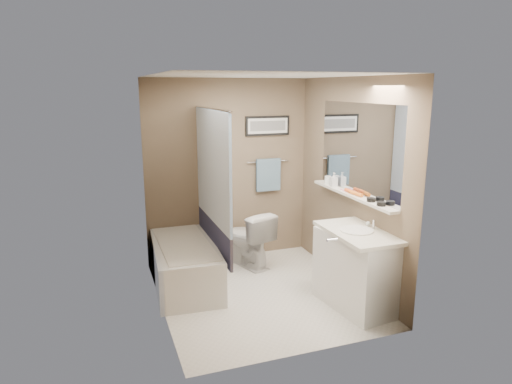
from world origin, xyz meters
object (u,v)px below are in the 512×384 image
object	(u,v)px
candle_bowl_near	(381,204)
soap_bottle	(334,180)
candle_bowl_far	(371,200)
glass_jar	(328,180)
hair_brush_back	(351,192)
bathtub	(185,264)
vanity	(356,271)
toilet	(248,238)
hair_brush_front	(356,193)

from	to	relation	value
candle_bowl_near	soap_bottle	bearing A→B (deg)	90.00
candle_bowl_far	glass_jar	xyz separation A→B (m)	(0.00, 0.94, 0.03)
candle_bowl_far	hair_brush_back	distance (m)	0.40
bathtub	candle_bowl_far	world-z (taller)	candle_bowl_far
vanity	candle_bowl_near	world-z (taller)	candle_bowl_near
toilet	vanity	world-z (taller)	vanity
toilet	vanity	xyz separation A→B (m)	(0.71, -1.46, 0.03)
bathtub	soap_bottle	xyz separation A→B (m)	(1.79, -0.29, 0.95)
bathtub	glass_jar	world-z (taller)	glass_jar
hair_brush_back	soap_bottle	world-z (taller)	soap_bottle
toilet	candle_bowl_near	distance (m)	1.96
vanity	hair_brush_back	world-z (taller)	hair_brush_back
toilet	vanity	bearing A→B (deg)	98.10
hair_brush_front	hair_brush_back	size ratio (longest dim) A/B	1.00
bathtub	soap_bottle	world-z (taller)	soap_bottle
toilet	candle_bowl_near	size ratio (longest dim) A/B	8.20
bathtub	soap_bottle	size ratio (longest dim) A/B	8.97
hair_brush_back	glass_jar	size ratio (longest dim) A/B	2.20
vanity	glass_jar	size ratio (longest dim) A/B	9.00
vanity	glass_jar	xyz separation A→B (m)	(0.19, 1.02, 0.77)
toilet	glass_jar	bearing A→B (deg)	136.14
bathtub	hair_brush_back	distance (m)	2.11
candle_bowl_far	toilet	bearing A→B (deg)	122.88
toilet	soap_bottle	bearing A→B (deg)	128.98
toilet	candle_bowl_near	xyz separation A→B (m)	(0.89, -1.56, 0.77)
vanity	candle_bowl_near	xyz separation A→B (m)	(0.19, -0.10, 0.73)
candle_bowl_near	hair_brush_back	xyz separation A→B (m)	(0.00, 0.58, 0.00)
vanity	candle_bowl_near	bearing A→B (deg)	-36.04
vanity	hair_brush_front	world-z (taller)	hair_brush_front
candle_bowl_near	glass_jar	xyz separation A→B (m)	(0.00, 1.12, 0.03)
hair_brush_front	soap_bottle	distance (m)	0.50
hair_brush_front	hair_brush_back	bearing A→B (deg)	90.00
candle_bowl_near	glass_jar	distance (m)	1.12
vanity	glass_jar	bearing A→B (deg)	72.32
toilet	hair_brush_front	xyz separation A→B (m)	(0.89, -1.08, 0.77)
bathtub	toilet	size ratio (longest dim) A/B	2.03
bathtub	soap_bottle	bearing A→B (deg)	-5.49
toilet	candle_bowl_far	xyz separation A→B (m)	(0.89, -1.38, 0.77)
bathtub	vanity	xyz separation A→B (m)	(1.60, -1.16, 0.15)
bathtub	candle_bowl_near	world-z (taller)	candle_bowl_near
bathtub	hair_brush_back	bearing A→B (deg)	-17.32
toilet	candle_bowl_far	size ratio (longest dim) A/B	8.20
bathtub	toilet	xyz separation A→B (m)	(0.89, 0.30, 0.12)
toilet	hair_brush_front	distance (m)	1.60
soap_bottle	candle_bowl_near	bearing A→B (deg)	-90.00
hair_brush_back	glass_jar	bearing A→B (deg)	90.00
candle_bowl_far	vanity	bearing A→B (deg)	-156.63
hair_brush_front	bathtub	bearing A→B (deg)	156.17
hair_brush_front	soap_bottle	bearing A→B (deg)	90.00
hair_brush_front	hair_brush_back	xyz separation A→B (m)	(0.00, 0.10, 0.00)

